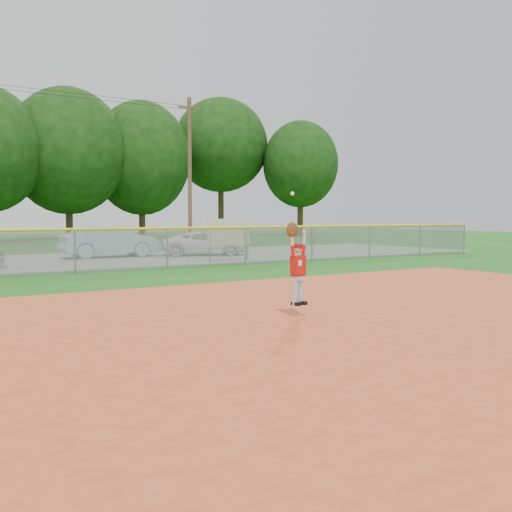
% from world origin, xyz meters
% --- Properties ---
extents(ground, '(120.00, 120.00, 0.00)m').
position_xyz_m(ground, '(0.00, 0.00, 0.00)').
color(ground, '#1A5714').
rests_on(ground, ground).
extents(clay_infield, '(24.00, 16.00, 0.04)m').
position_xyz_m(clay_infield, '(0.00, -3.00, 0.02)').
color(clay_infield, '#BA4821').
rests_on(clay_infield, ground).
extents(parking_strip, '(44.00, 10.00, 0.03)m').
position_xyz_m(parking_strip, '(0.00, 16.00, 0.01)').
color(parking_strip, slate).
rests_on(parking_strip, ground).
extents(car_blue, '(4.54, 1.66, 1.48)m').
position_xyz_m(car_blue, '(3.39, 16.85, 0.77)').
color(car_blue, '#8AB6CF').
rests_on(car_blue, parking_strip).
extents(car_white_b, '(4.51, 3.15, 1.14)m').
position_xyz_m(car_white_b, '(7.72, 15.67, 0.60)').
color(car_white_b, white).
rests_on(car_white_b, parking_strip).
extents(sponsor_sign, '(2.06, 0.07, 1.83)m').
position_xyz_m(sponsor_sign, '(6.96, 11.85, 1.21)').
color(sponsor_sign, gray).
rests_on(sponsor_sign, ground).
extents(outfield_fence, '(40.06, 0.10, 1.55)m').
position_xyz_m(outfield_fence, '(0.00, 10.00, 0.88)').
color(outfield_fence, gray).
rests_on(outfield_fence, ground).
extents(power_lines, '(19.40, 0.24, 9.00)m').
position_xyz_m(power_lines, '(1.00, 22.00, 4.68)').
color(power_lines, '#4C3823').
rests_on(power_lines, ground).
extents(ballplayer, '(0.52, 0.26, 2.14)m').
position_xyz_m(ballplayer, '(1.37, -0.68, 1.04)').
color(ballplayer, silver).
rests_on(ballplayer, ground).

